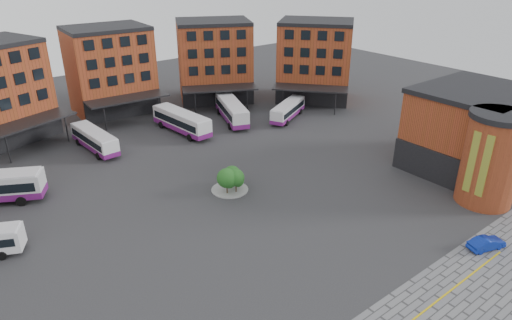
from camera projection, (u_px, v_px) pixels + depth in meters
ground at (284, 242)px, 44.76m from camera, size 160.00×160.00×0.00m
yellow_line at (421, 314)px, 35.91m from camera, size 26.00×0.15×0.02m
main_building at (86, 92)px, 66.24m from camera, size 94.14×42.48×14.60m
east_building at (475, 134)px, 56.53m from camera, size 17.40×15.40×10.60m
tree_island at (231, 178)px, 53.43m from camera, size 4.40×4.40×3.25m
bus_c at (95, 139)px, 64.62m from camera, size 3.19×10.71×2.98m
bus_d at (182, 121)px, 70.86m from camera, size 3.88×12.11×3.35m
bus_e at (232, 110)px, 75.62m from camera, size 6.86×12.21×3.38m
bus_f at (288, 110)px, 76.68m from camera, size 10.07×6.56×2.84m
blue_car at (487, 243)px, 43.50m from camera, size 4.01×2.43×1.25m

